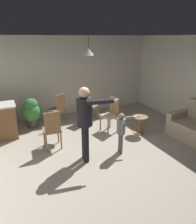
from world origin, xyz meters
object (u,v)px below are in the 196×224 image
at_px(person_adult, 85,117).
at_px(dining_chair_spare, 58,108).
at_px(potted_plant_corner, 31,111).
at_px(dining_chair_near_wall, 111,113).
at_px(dining_chair_by_counter, 89,105).
at_px(person_child, 121,129).
at_px(dining_chair_centre_back, 52,128).
at_px(side_table_by_couch, 140,123).
at_px(spare_remote_on_table, 138,116).

height_order(person_adult, dining_chair_spare, person_adult).
xyz_separation_m(person_adult, potted_plant_corner, (-0.81, 2.46, -0.54)).
relative_size(person_adult, potted_plant_corner, 1.83).
bearing_deg(dining_chair_near_wall, dining_chair_by_counter, 5.20).
bearing_deg(potted_plant_corner, dining_chair_near_wall, -31.73).
relative_size(person_adult, dining_chair_near_wall, 1.69).
bearing_deg(dining_chair_by_counter, dining_chair_near_wall, -12.75).
relative_size(person_child, dining_chair_centre_back, 1.01).
bearing_deg(side_table_by_couch, dining_chair_near_wall, 139.93).
xyz_separation_m(dining_chair_near_wall, spare_remote_on_table, (0.59, -0.51, -0.01)).
bearing_deg(potted_plant_corner, spare_remote_on_table, -33.94).
distance_m(side_table_by_couch, person_adult, 2.14).
bearing_deg(dining_chair_centre_back, potted_plant_corner, 102.05).
distance_m(side_table_by_couch, dining_chair_by_counter, 1.82).
bearing_deg(person_child, side_table_by_couch, 136.13).
distance_m(person_adult, person_child, 0.97).
bearing_deg(person_adult, dining_chair_by_counter, 164.95).
height_order(dining_chair_spare, spare_remote_on_table, dining_chair_spare).
bearing_deg(dining_chair_by_counter, spare_remote_on_table, 1.15).
bearing_deg(potted_plant_corner, person_child, -56.38).
height_order(dining_chair_by_counter, spare_remote_on_table, dining_chair_by_counter).
bearing_deg(dining_chair_centre_back, dining_chair_by_counter, 44.87).
relative_size(person_child, spare_remote_on_table, 7.78).
height_order(side_table_by_couch, spare_remote_on_table, spare_remote_on_table).
xyz_separation_m(dining_chair_spare, spare_remote_on_table, (1.86, -1.63, -0.01)).
bearing_deg(dining_chair_spare, person_adult, -124.39).
height_order(dining_chair_by_counter, potted_plant_corner, dining_chair_by_counter).
relative_size(dining_chair_by_counter, dining_chair_near_wall, 1.00).
bearing_deg(dining_chair_by_counter, person_child, -31.79).
bearing_deg(person_adult, dining_chair_centre_back, -137.00).
xyz_separation_m(person_adult, person_child, (0.87, -0.07, -0.42)).
relative_size(side_table_by_couch, person_adult, 0.31).
distance_m(person_child, potted_plant_corner, 3.04).
distance_m(dining_chair_by_counter, dining_chair_centre_back, 2.04).
bearing_deg(dining_chair_near_wall, dining_chair_spare, 37.42).
relative_size(person_child, dining_chair_spare, 1.01).
distance_m(dining_chair_near_wall, dining_chair_centre_back, 1.85).
bearing_deg(dining_chair_spare, spare_remote_on_table, -75.72).
bearing_deg(person_adult, side_table_by_couch, 117.32).
bearing_deg(dining_chair_centre_back, spare_remote_on_table, -0.63).
bearing_deg(person_adult, potted_plant_corner, -152.78).
distance_m(dining_chair_near_wall, potted_plant_corner, 2.44).
xyz_separation_m(person_adult, dining_chair_by_counter, (0.97, 2.18, -0.50)).
bearing_deg(dining_chair_by_counter, side_table_by_couch, 2.07).
xyz_separation_m(dining_chair_centre_back, spare_remote_on_table, (2.41, -0.16, -0.01)).
bearing_deg(spare_remote_on_table, dining_chair_centre_back, 176.25).
height_order(dining_chair_spare, potted_plant_corner, dining_chair_spare).
bearing_deg(dining_chair_centre_back, dining_chair_near_wall, 14.11).
relative_size(dining_chair_near_wall, spare_remote_on_table, 7.69).
xyz_separation_m(dining_chair_spare, potted_plant_corner, (-0.81, 0.17, -0.04)).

